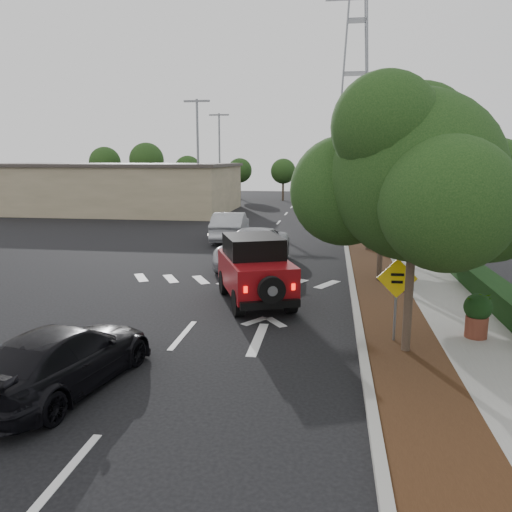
% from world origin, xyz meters
% --- Properties ---
extents(ground, '(120.00, 120.00, 0.00)m').
position_xyz_m(ground, '(0.00, 0.00, 0.00)').
color(ground, black).
rests_on(ground, ground).
extents(curb, '(0.20, 70.00, 0.15)m').
position_xyz_m(curb, '(4.60, 12.00, 0.07)').
color(curb, '#9E9B93').
rests_on(curb, ground).
extents(planting_strip, '(1.80, 70.00, 0.12)m').
position_xyz_m(planting_strip, '(5.60, 12.00, 0.06)').
color(planting_strip, black).
rests_on(planting_strip, ground).
extents(sidewalk, '(2.00, 70.00, 0.12)m').
position_xyz_m(sidewalk, '(7.50, 12.00, 0.06)').
color(sidewalk, gray).
rests_on(sidewalk, ground).
extents(hedge, '(0.80, 70.00, 0.80)m').
position_xyz_m(hedge, '(8.90, 12.00, 0.40)').
color(hedge, black).
rests_on(hedge, ground).
extents(commercial_building, '(22.00, 12.00, 4.00)m').
position_xyz_m(commercial_building, '(-16.00, 30.00, 2.00)').
color(commercial_building, gray).
rests_on(commercial_building, ground).
extents(transmission_tower, '(7.00, 4.00, 28.00)m').
position_xyz_m(transmission_tower, '(6.00, 48.00, 0.00)').
color(transmission_tower, slate).
rests_on(transmission_tower, ground).
extents(street_tree_near, '(3.80, 3.80, 5.92)m').
position_xyz_m(street_tree_near, '(5.60, -0.50, 0.00)').
color(street_tree_near, black).
rests_on(street_tree_near, ground).
extents(street_tree_mid, '(3.20, 3.20, 5.32)m').
position_xyz_m(street_tree_mid, '(5.60, 6.50, 0.00)').
color(street_tree_mid, black).
rests_on(street_tree_mid, ground).
extents(street_tree_far, '(3.40, 3.40, 5.62)m').
position_xyz_m(street_tree_far, '(5.60, 13.00, 0.00)').
color(street_tree_far, black).
rests_on(street_tree_far, ground).
extents(light_pole_a, '(2.00, 0.22, 9.00)m').
position_xyz_m(light_pole_a, '(-6.50, 26.00, 0.00)').
color(light_pole_a, slate).
rests_on(light_pole_a, ground).
extents(light_pole_b, '(2.00, 0.22, 9.00)m').
position_xyz_m(light_pole_b, '(-7.50, 38.00, 0.00)').
color(light_pole_b, slate).
rests_on(light_pole_b, ground).
extents(red_jeep, '(3.09, 4.35, 2.13)m').
position_xyz_m(red_jeep, '(1.36, 3.46, 1.08)').
color(red_jeep, black).
rests_on(red_jeep, ground).
extents(silver_suv_ahead, '(2.74, 5.74, 1.58)m').
position_xyz_m(silver_suv_ahead, '(0.50, 8.91, 0.79)').
color(silver_suv_ahead, '#A8A9B0').
rests_on(silver_suv_ahead, ground).
extents(black_suv_oncoming, '(2.55, 4.72, 1.30)m').
position_xyz_m(black_suv_oncoming, '(-1.45, -3.33, 0.65)').
color(black_suv_oncoming, black).
rests_on(black_suv_oncoming, ground).
extents(silver_sedan_oncoming, '(2.08, 5.03, 1.62)m').
position_xyz_m(silver_sedan_oncoming, '(-1.85, 15.42, 0.81)').
color(silver_sedan_oncoming, '#A5A6AD').
rests_on(silver_sedan_oncoming, ground).
extents(parked_suv, '(4.38, 2.76, 1.39)m').
position_xyz_m(parked_suv, '(-9.28, 26.44, 0.69)').
color(parked_suv, '#B3B6BB').
rests_on(parked_suv, ground).
extents(speed_hump_sign, '(0.98, 0.10, 2.09)m').
position_xyz_m(speed_hump_sign, '(5.40, 0.11, 1.45)').
color(speed_hump_sign, slate).
rests_on(speed_hump_sign, ground).
extents(terracotta_planter, '(0.69, 0.69, 1.19)m').
position_xyz_m(terracotta_planter, '(7.48, 0.66, 0.81)').
color(terracotta_planter, brown).
rests_on(terracotta_planter, ground).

